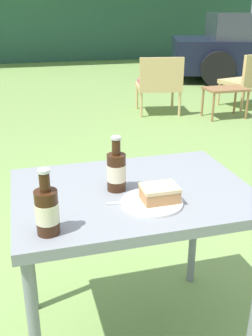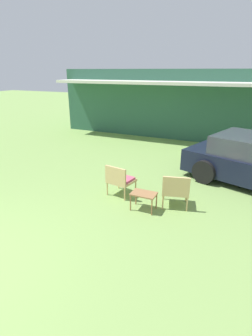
% 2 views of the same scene
% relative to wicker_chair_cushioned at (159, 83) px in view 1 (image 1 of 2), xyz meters
% --- Properties ---
extents(ground_plane, '(60.00, 60.00, 0.00)m').
position_rel_wicker_chair_cushioned_xyz_m(ground_plane, '(-1.48, -3.80, -0.43)').
color(ground_plane, '#7A9E51').
extents(cabin_building, '(10.90, 5.07, 2.99)m').
position_rel_wicker_chair_cushioned_xyz_m(cabin_building, '(-0.41, 7.95, 1.07)').
color(cabin_building, '#2D5B47').
rests_on(cabin_building, ground_plane).
extents(wicker_chair_cushioned, '(0.67, 0.63, 0.79)m').
position_rel_wicker_chair_cushioned_xyz_m(wicker_chair_cushioned, '(0.00, 0.00, 0.00)').
color(wicker_chair_cushioned, tan).
rests_on(wicker_chair_cushioned, ground_plane).
extents(wicker_chair_plain, '(0.70, 0.67, 0.79)m').
position_rel_wicker_chair_cushioned_xyz_m(wicker_chair_plain, '(1.39, -0.02, 0.00)').
color(wicker_chair_plain, tan).
rests_on(wicker_chair_plain, ground_plane).
extents(garden_side_table, '(0.55, 0.36, 0.40)m').
position_rel_wicker_chair_cushioned_xyz_m(garden_side_table, '(0.79, -0.44, -0.08)').
color(garden_side_table, '#996B42').
rests_on(garden_side_table, ground_plane).
extents(patio_table, '(0.92, 0.66, 0.74)m').
position_rel_wicker_chair_cushioned_xyz_m(patio_table, '(-1.48, -3.80, 0.23)').
color(patio_table, gray).
rests_on(patio_table, ground_plane).
extents(cake_on_plate, '(0.22, 0.22, 0.07)m').
position_rel_wicker_chair_cushioned_xyz_m(cake_on_plate, '(-1.43, -3.93, 0.33)').
color(cake_on_plate, white).
rests_on(cake_on_plate, patio_table).
extents(cola_bottle_near, '(0.07, 0.07, 0.22)m').
position_rel_wicker_chair_cushioned_xyz_m(cola_bottle_near, '(-1.54, -3.79, 0.39)').
color(cola_bottle_near, '#381E0F').
rests_on(cola_bottle_near, patio_table).
extents(cola_bottle_far, '(0.07, 0.07, 0.22)m').
position_rel_wicker_chair_cushioned_xyz_m(cola_bottle_far, '(-1.82, -4.04, 0.39)').
color(cola_bottle_far, '#381E0F').
rests_on(cola_bottle_far, patio_table).
extents(fork, '(0.20, 0.04, 0.01)m').
position_rel_wicker_chair_cushioned_xyz_m(fork, '(-1.51, -3.91, 0.31)').
color(fork, silver).
rests_on(fork, patio_table).
extents(loose_bottle_cap, '(0.03, 0.03, 0.01)m').
position_rel_wicker_chair_cushioned_xyz_m(loose_bottle_cap, '(-1.54, -3.77, 0.31)').
color(loose_bottle_cap, silver).
rests_on(loose_bottle_cap, patio_table).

